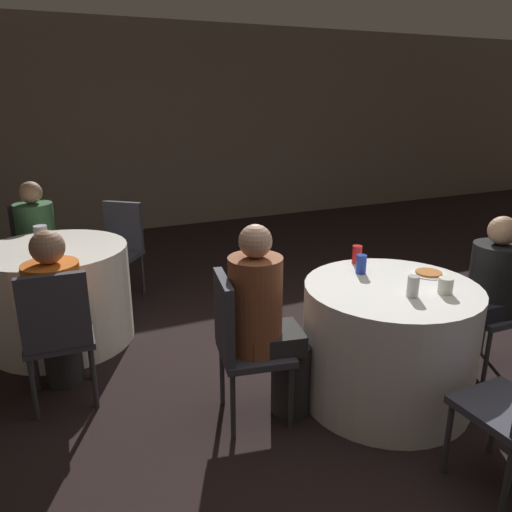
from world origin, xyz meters
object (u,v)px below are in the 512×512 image
Objects in this scene: chair_far_north at (37,245)px; person_black_shirt at (485,297)px; person_orange_shirt at (57,313)px; soda_can_red at (357,254)px; soda_can_blue at (361,264)px; chair_near_east at (502,296)px; soda_can_silver at (413,286)px; chair_near_west at (239,337)px; bottle_far at (42,242)px; pizza_plate_near at (429,273)px; chair_far_south at (57,328)px; table_near at (388,343)px; person_green_jacket at (39,246)px; table_far at (59,295)px; chair_far_northeast at (120,242)px; person_floral_shirt at (268,326)px.

person_black_shirt reaches higher than chair_far_north.
person_orange_shirt is (0.06, -1.74, 0.02)m from chair_far_north.
soda_can_blue is at bearing -118.07° from soda_can_red.
chair_near_east reaches higher than soda_can_silver.
chair_near_west is 7.38× the size of soda_can_red.
soda_can_silver is (-0.06, -0.62, 0.00)m from soda_can_red.
bottle_far reaches higher than soda_can_red.
chair_far_north is at bearing 131.29° from pizza_plate_near.
soda_can_red is 0.53× the size of bottle_far.
chair_far_north is at bearing 94.80° from chair_far_south.
person_black_shirt is 9.06× the size of soda_can_silver.
table_near is 2.00m from chair_far_south.
chair_far_south is at bearing -88.92° from bottle_far.
soda_can_blue is (-0.82, 0.28, 0.26)m from person_black_shirt.
chair_far_south is 0.79× the size of person_green_jacket.
table_near is at bearing -18.07° from chair_far_south.
person_orange_shirt is 2.78m from person_black_shirt.
bottle_far is at bearing -106.52° from table_far.
chair_near_east is at bearing -8.38° from pizza_plate_near.
pizza_plate_near is at bearing 35.06° from soda_can_silver.
person_orange_shirt reaches higher than soda_can_silver.
chair_far_south is 0.81× the size of person_orange_shirt.
table_near is at bearing 119.66° from chair_far_north.
person_orange_shirt is 9.10× the size of soda_can_silver.
chair_far_northeast is 3.13m from person_black_shirt.
person_floral_shirt reaches higher than pizza_plate_near.
person_orange_shirt is at bearing 90.00° from chair_far_south.
soda_can_silver is at bearing -92.73° from table_near.
bottle_far is (0.02, -1.01, 0.30)m from person_green_jacket.
person_floral_shirt is 0.85m from soda_can_silver.
soda_can_red reaches higher than pizza_plate_near.
table_far is 1.20× the size of chair_near_west.
person_green_jacket is (-2.83, 2.49, 0.04)m from chair_near_east.
chair_far_northeast is at bearing -158.46° from person_floral_shirt.
table_near is 2.06m from person_orange_shirt.
person_green_jacket is at bearing 91.13° from bottle_far.
person_orange_shirt is at bearing 160.85° from soda_can_blue.
soda_can_blue is at bearing 121.98° from chair_far_north.
soda_can_red is at bearing 127.56° from person_green_jacket.
table_near is 0.97× the size of table_far.
person_black_shirt is 0.90m from soda_can_blue.
person_green_jacket reaches higher than person_orange_shirt.
person_floral_shirt is at bearing -170.46° from soda_can_blue.
table_far is at bearing 134.07° from soda_can_silver.
soda_can_blue is (1.16, -2.15, 0.28)m from chair_far_northeast.
chair_far_northeast is 2.82m from pizza_plate_near.
table_near is at bearing -81.02° from soda_can_blue.
person_green_jacket is (-0.04, 1.57, 0.01)m from person_orange_shirt.
person_green_jacket is at bearing -143.35° from person_floral_shirt.
soda_can_red is 1.00× the size of soda_can_silver.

